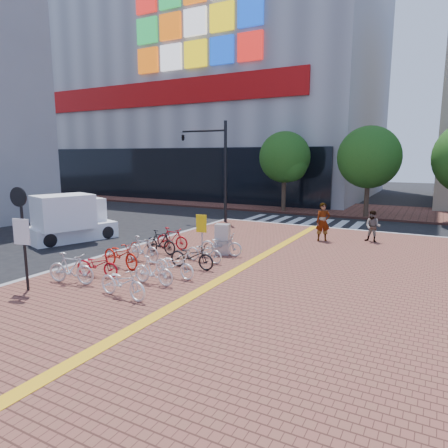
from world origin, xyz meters
The scene contains 27 objects.
ground centered at (0.00, 0.00, 0.00)m, with size 120.00×120.00×0.00m, color black.
sidewalk centered at (3.00, -5.00, 0.07)m, with size 14.00×34.00×0.15m, color brown.
tactile_strip centered at (2.00, -5.00, 0.16)m, with size 0.40×34.00×0.01m, color gold.
kerb_north centered at (3.00, 12.00, 0.08)m, with size 14.00×0.25×0.15m, color gray.
far_sidewalk centered at (0.00, 21.00, 0.07)m, with size 70.00×8.00×0.15m, color brown.
department_store centered at (-15.99, 31.95, 13.98)m, with size 36.00×24.27×28.00m.
crosswalk centered at (0.50, 14.00, 0.01)m, with size 7.50×4.00×0.01m.
street_trees centered at (5.04, 17.45, 4.10)m, with size 16.20×4.60×6.35m.
bike_0 centered at (-2.12, -2.45, 0.67)m, with size 0.49×1.73×1.04m, color silver.
bike_1 centered at (-1.97, -1.45, 0.57)m, with size 0.56×1.61×0.85m, color #AE0C1A.
bike_2 centered at (-2.02, -0.22, 0.65)m, with size 0.67×1.92×1.01m, color #B4190C.
bike_3 centered at (-1.86, 0.85, 0.66)m, with size 0.48×1.70×1.02m, color silver.
bike_4 centered at (-2.03, 2.23, 0.66)m, with size 0.48×1.68×1.01m, color black.
bike_5 centered at (-2.09, 3.16, 0.64)m, with size 0.46×1.62×0.98m, color #A70B14.
bike_6 centered at (0.30, -2.66, 0.63)m, with size 0.63×1.81×0.95m, color white.
bike_7 centered at (0.31, -1.24, 0.62)m, with size 0.44×1.55×0.93m, color white.
bike_8 centered at (0.46, -0.28, 0.60)m, with size 0.60×1.71×0.90m, color white.
bike_9 centered at (0.40, 0.94, 0.63)m, with size 0.64×1.83×0.96m, color black.
bike_10 centered at (0.34, 1.92, 0.58)m, with size 0.57×1.62×0.85m, color white.
bike_11 centered at (0.43, 3.14, 0.63)m, with size 0.63×1.81×0.95m, color silver.
pedestrian_a centered at (3.42, 8.13, 1.09)m, with size 0.69×0.45×1.88m, color gray.
pedestrian_b centered at (5.63, 9.02, 0.91)m, with size 0.74×0.58×1.53m, color #4C5361.
utility_box centered at (0.36, 3.40, 0.80)m, with size 0.60×0.43×1.30m, color #B3B3B8.
yellow_sign centered at (-0.36, 2.89, 1.34)m, with size 0.47×0.13×1.72m.
notice_sign centered at (-2.83, -3.57, 2.19)m, with size 0.60×0.19×3.23m.
traffic_light_pole centered at (-4.95, 10.92, 4.48)m, with size 3.37×1.30×6.27m.
box_truck centered at (-8.15, 2.83, 1.13)m, with size 3.02×4.51×2.41m.
Camera 1 is at (8.26, -11.19, 4.31)m, focal length 32.00 mm.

